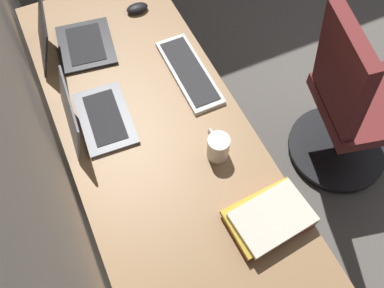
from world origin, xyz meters
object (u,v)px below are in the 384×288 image
(drawer_pedestal, at_px, (158,177))
(book_stack_near, at_px, (269,218))
(keyboard_main, at_px, (189,72))
(mouse_main, at_px, (137,8))
(office_chair, at_px, (349,108))
(coffee_mug, at_px, (218,147))
(laptop_left, at_px, (91,116))
(laptop_leftmost, at_px, (69,41))

(drawer_pedestal, height_order, book_stack_near, book_stack_near)
(keyboard_main, height_order, mouse_main, mouse_main)
(drawer_pedestal, height_order, mouse_main, mouse_main)
(office_chair, bearing_deg, coffee_mug, 96.01)
(book_stack_near, bearing_deg, laptop_left, 33.34)
(laptop_leftmost, relative_size, book_stack_near, 1.24)
(book_stack_near, distance_m, office_chair, 0.89)
(laptop_left, bearing_deg, keyboard_main, -81.20)
(laptop_leftmost, relative_size, laptop_left, 1.07)
(drawer_pedestal, xyz_separation_m, mouse_main, (0.67, -0.20, 0.40))
(coffee_mug, height_order, office_chair, office_chair)
(drawer_pedestal, bearing_deg, laptop_leftmost, 14.75)
(drawer_pedestal, bearing_deg, coffee_mug, -132.45)
(drawer_pedestal, distance_m, coffee_mug, 0.51)
(laptop_left, distance_m, book_stack_near, 0.77)
(laptop_left, height_order, office_chair, office_chair)
(mouse_main, distance_m, book_stack_near, 1.17)
(laptop_leftmost, height_order, coffee_mug, laptop_leftmost)
(book_stack_near, distance_m, coffee_mug, 0.31)
(book_stack_near, bearing_deg, keyboard_main, -2.15)
(keyboard_main, distance_m, mouse_main, 0.46)
(mouse_main, bearing_deg, office_chair, -134.80)
(book_stack_near, bearing_deg, coffee_mug, 7.53)
(laptop_left, bearing_deg, book_stack_near, -146.66)
(keyboard_main, xyz_separation_m, office_chair, (-0.32, -0.71, -0.28))
(laptop_left, relative_size, mouse_main, 3.18)
(drawer_pedestal, bearing_deg, office_chair, -95.80)
(laptop_left, height_order, coffee_mug, laptop_left)
(drawer_pedestal, distance_m, laptop_leftmost, 0.73)
(laptop_leftmost, bearing_deg, coffee_mug, -155.06)
(laptop_leftmost, xyz_separation_m, laptop_left, (-0.42, 0.03, -0.01))
(laptop_leftmost, bearing_deg, book_stack_near, -159.83)
(coffee_mug, xyz_separation_m, office_chair, (0.08, -0.78, -0.33))
(laptop_left, xyz_separation_m, mouse_main, (0.52, -0.39, -0.03))
(laptop_left, xyz_separation_m, keyboard_main, (0.07, -0.45, -0.04))
(book_stack_near, relative_size, coffee_mug, 2.30)
(laptop_leftmost, height_order, mouse_main, laptop_leftmost)
(drawer_pedestal, xyz_separation_m, book_stack_near, (-0.49, -0.24, 0.41))
(mouse_main, relative_size, office_chair, 0.11)
(drawer_pedestal, bearing_deg, book_stack_near, -154.04)
(drawer_pedestal, height_order, laptop_leftmost, laptop_leftmost)
(laptop_leftmost, xyz_separation_m, coffee_mug, (-0.75, -0.35, -0.00))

